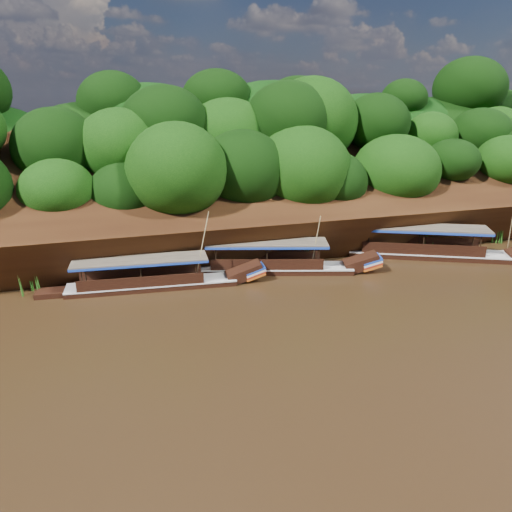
# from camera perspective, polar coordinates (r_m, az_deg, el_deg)

# --- Properties ---
(ground) EXTENTS (160.00, 160.00, 0.00)m
(ground) POSITION_cam_1_polar(r_m,az_deg,el_deg) (32.39, 10.72, -6.09)
(ground) COLOR black
(ground) RESTS_ON ground
(riverbank) EXTENTS (120.00, 30.06, 19.40)m
(riverbank) POSITION_cam_1_polar(r_m,az_deg,el_deg) (51.93, -0.86, 5.65)
(riverbank) COLOR black
(riverbank) RESTS_ON ground
(boat_0) EXTENTS (15.33, 8.84, 6.77)m
(boat_0) POSITION_cam_1_polar(r_m,az_deg,el_deg) (44.35, 20.39, 0.56)
(boat_0) COLOR black
(boat_0) RESTS_ON ground
(boat_1) EXTENTS (13.84, 5.86, 5.06)m
(boat_1) POSITION_cam_1_polar(r_m,az_deg,el_deg) (38.43, 3.37, -0.99)
(boat_1) COLOR black
(boat_1) RESTS_ON ground
(boat_2) EXTENTS (14.05, 3.12, 5.69)m
(boat_2) POSITION_cam_1_polar(r_m,az_deg,el_deg) (35.93, -10.62, -2.75)
(boat_2) COLOR black
(boat_2) RESTS_ON ground
(reeds) EXTENTS (48.44, 2.59, 1.97)m
(reeds) POSITION_cam_1_polar(r_m,az_deg,el_deg) (39.42, 1.95, 0.03)
(reeds) COLOR #255E17
(reeds) RESTS_ON ground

